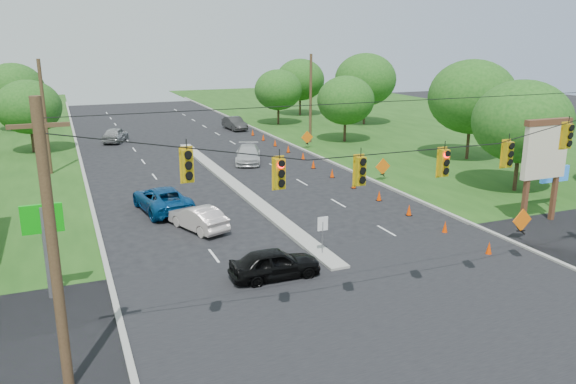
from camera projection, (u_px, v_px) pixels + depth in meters
name	position (u px, v px, depth m)	size (l,w,h in m)	color
ground	(386.00, 308.00, 22.60)	(160.00, 160.00, 0.00)	black
grass_right	(551.00, 157.00, 51.40)	(40.00, 160.00, 0.06)	#1E4714
cross_street	(386.00, 308.00, 22.60)	(160.00, 14.00, 0.02)	black
curb_left	(83.00, 172.00, 45.70)	(0.25, 110.00, 0.16)	gray
curb_right	(309.00, 153.00, 53.07)	(0.25, 110.00, 0.16)	gray
median	(234.00, 186.00, 41.35)	(1.00, 34.00, 0.18)	gray
median_sign	(323.00, 228.00, 27.57)	(0.55, 0.06, 2.05)	gray
signal_span	(406.00, 195.00, 20.37)	(25.60, 0.32, 9.00)	#422D1C
utility_pole_far_left	(45.00, 118.00, 43.63)	(0.28, 0.28, 9.00)	#422D1C
utility_pole_far_right	(311.00, 99.00, 57.22)	(0.28, 0.28, 9.00)	#422D1C
pylon_sign	(546.00, 155.00, 32.29)	(5.90, 2.30, 6.12)	#59331E
cone_0	(489.00, 248.00, 28.03)	(0.32, 0.32, 0.70)	#E53800
cone_1	(445.00, 227.00, 31.15)	(0.32, 0.32, 0.70)	#E53800
cone_2	(409.00, 210.00, 34.28)	(0.32, 0.32, 0.70)	#E53800
cone_3	(379.00, 196.00, 37.40)	(0.32, 0.32, 0.70)	#E53800
cone_4	(354.00, 184.00, 40.53)	(0.32, 0.32, 0.70)	#E53800
cone_5	(332.00, 173.00, 43.65)	(0.32, 0.32, 0.70)	#E53800
cone_6	(313.00, 164.00, 46.78)	(0.32, 0.32, 0.70)	#E53800
cone_7	(303.00, 156.00, 50.12)	(0.32, 0.32, 0.70)	#E53800
cone_8	(288.00, 149.00, 53.24)	(0.32, 0.32, 0.70)	#E53800
cone_9	(275.00, 143.00, 56.37)	(0.32, 0.32, 0.70)	#E53800
cone_10	(263.00, 137.00, 59.49)	(0.32, 0.32, 0.70)	#E53800
cone_11	(253.00, 132.00, 62.62)	(0.32, 0.32, 0.70)	#E53800
work_sign_0	(522.00, 221.00, 29.82)	(1.27, 0.58, 1.37)	black
work_sign_1	(383.00, 167.00, 42.32)	(1.27, 0.58, 1.37)	black
work_sign_2	(307.00, 138.00, 54.82)	(1.27, 0.58, 1.37)	black
tree_5	(29.00, 107.00, 52.06)	(5.88, 5.88, 6.86)	black
tree_6	(14.00, 88.00, 64.56)	(6.72, 6.72, 7.84)	black
tree_7	(522.00, 122.00, 38.57)	(6.72, 6.72, 7.84)	black
tree_8	(472.00, 97.00, 48.79)	(7.56, 7.56, 8.82)	black
tree_9	(346.00, 100.00, 57.64)	(5.88, 5.88, 6.86)	black
tree_10	(365.00, 80.00, 69.16)	(7.56, 7.56, 8.82)	black
tree_11	(300.00, 80.00, 77.69)	(6.72, 6.72, 7.84)	black
tree_12	(278.00, 90.00, 69.41)	(5.88, 5.88, 6.86)	black
black_sedan	(275.00, 264.00, 25.22)	(1.66, 4.13, 1.41)	black
white_sedan	(198.00, 218.00, 31.64)	(1.47, 4.20, 1.39)	beige
blue_pickup	(162.00, 199.00, 35.07)	(2.61, 5.66, 1.57)	navy
silver_car_far	(248.00, 154.00, 48.86)	(2.09, 5.14, 1.49)	#B4B4B4
silver_car_oncoming	(115.00, 135.00, 58.56)	(1.84, 4.56, 1.56)	gray
dark_car_receding	(235.00, 123.00, 66.51)	(1.61, 4.61, 1.52)	#2A2929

